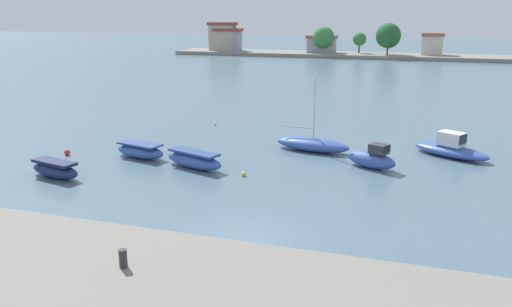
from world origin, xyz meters
TOP-DOWN VIEW (x-y plane):
  - ground_plane at (0.00, 0.00)m, footprint 400.00×400.00m
  - mooring_bollard at (-1.78, -7.01)m, footprint 0.27×0.27m
  - moored_boat_0 at (-14.02, 4.91)m, footprint 3.97×2.05m
  - moored_boat_1 at (-11.32, 10.45)m, footprint 4.27×2.45m
  - moored_boat_2 at (-6.74, 9.35)m, footprint 4.74×2.74m
  - moored_boat_3 at (-0.29, 15.87)m, footprint 5.82×2.74m
  - moored_boat_4 at (4.28, 12.88)m, footprint 3.67×2.66m
  - moored_boat_5 at (9.27, 17.35)m, footprint 5.74×4.44m
  - mooring_buoy_0 at (-16.63, 9.45)m, footprint 0.41×0.41m
  - mooring_buoy_1 at (-10.43, 22.02)m, footprint 0.26×0.26m
  - mooring_buoy_2 at (-3.10, 8.70)m, footprint 0.28×0.28m
  - mooring_buoy_3 at (-13.49, 11.72)m, footprint 0.28×0.28m
  - distant_shoreline at (-7.28, 98.06)m, footprint 98.48×11.42m

SIDE VIEW (x-z plane):
  - ground_plane at x=0.00m, z-range 0.00..0.00m
  - mooring_buoy_1 at x=-10.43m, z-range 0.00..0.26m
  - mooring_buoy_3 at x=-13.49m, z-range 0.00..0.28m
  - mooring_buoy_2 at x=-3.10m, z-range 0.00..0.28m
  - mooring_buoy_0 at x=-16.63m, z-range 0.00..0.41m
  - moored_boat_3 at x=-0.29m, z-range -2.17..3.17m
  - moored_boat_1 at x=-11.32m, z-range -0.02..1.03m
  - moored_boat_0 at x=-14.02m, z-range -0.03..1.04m
  - moored_boat_2 at x=-6.74m, z-range -0.02..1.11m
  - moored_boat_5 at x=9.27m, z-range -0.31..1.43m
  - moored_boat_4 at x=4.28m, z-range -0.20..1.46m
  - distant_shoreline at x=-7.28m, z-range -1.83..5.67m
  - mooring_bollard at x=-1.78m, z-range 1.86..2.48m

